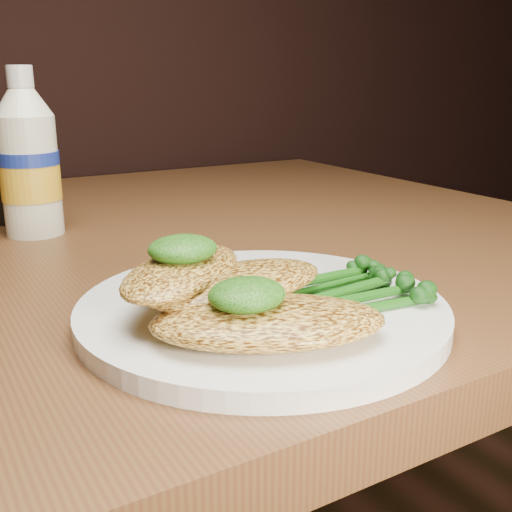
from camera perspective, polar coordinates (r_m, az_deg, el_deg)
plate at (r=0.42m, az=0.56°, el=-5.02°), size 0.25×0.25×0.01m
chicken_front at (r=0.36m, az=1.14°, el=-6.09°), size 0.16×0.12×0.02m
chicken_mid at (r=0.39m, az=-1.75°, el=-2.57°), size 0.13×0.08×0.02m
chicken_back at (r=0.40m, az=-6.83°, el=-1.43°), size 0.13×0.12×0.02m
pesto_front at (r=0.35m, az=-0.86°, el=-3.58°), size 0.05×0.05×0.02m
pesto_back at (r=0.39m, az=-6.83°, el=0.66°), size 0.05×0.04×0.02m
broccolini_bundle at (r=0.42m, az=7.56°, el=-2.95°), size 0.14×0.12×0.02m
mayo_bottle at (r=0.67m, az=-20.38°, el=8.97°), size 0.08×0.08×0.17m
pepper_grinder at (r=0.74m, az=-22.05°, el=7.26°), size 0.06×0.06×0.11m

